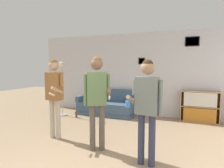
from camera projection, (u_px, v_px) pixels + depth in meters
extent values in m
cube|color=silver|center=(146.00, 74.00, 6.50)|extent=(7.86, 0.06, 2.70)
cube|color=black|center=(142.00, 61.00, 6.48)|extent=(0.20, 0.02, 0.20)
cube|color=gray|center=(142.00, 61.00, 6.48)|extent=(0.16, 0.01, 0.16)
cube|color=black|center=(192.00, 41.00, 5.85)|extent=(0.40, 0.02, 0.28)
cube|color=beige|center=(192.00, 41.00, 5.85)|extent=(0.35, 0.01, 0.24)
cube|color=#3D5670|center=(106.00, 113.00, 6.66)|extent=(1.92, 0.80, 0.10)
cube|color=#3D5670|center=(106.00, 107.00, 6.64)|extent=(1.86, 0.74, 0.32)
cube|color=#3D5670|center=(110.00, 95.00, 6.91)|extent=(1.86, 0.14, 0.40)
cube|color=#3D5670|center=(82.00, 98.00, 6.96)|extent=(0.12, 0.74, 0.18)
cube|color=#3D5670|center=(132.00, 101.00, 6.28)|extent=(0.12, 0.74, 0.18)
cube|color=#A87F51|center=(181.00, 105.00, 5.96)|extent=(0.02, 0.30, 0.90)
cube|color=#A87F51|center=(220.00, 108.00, 5.57)|extent=(0.02, 0.30, 0.90)
cube|color=#A87F51|center=(200.00, 106.00, 5.89)|extent=(1.05, 0.01, 0.90)
cube|color=#A87F51|center=(199.00, 121.00, 5.80)|extent=(1.01, 0.30, 0.02)
cube|color=#A87F51|center=(200.00, 92.00, 5.72)|extent=(1.01, 0.30, 0.02)
cube|color=#A87F51|center=(200.00, 107.00, 5.76)|extent=(1.01, 0.30, 0.02)
cube|color=#B77023|center=(199.00, 114.00, 5.77)|extent=(0.87, 0.26, 0.40)
cube|color=beige|center=(200.00, 99.00, 5.73)|extent=(0.87, 0.26, 0.40)
cylinder|color=#ADA89E|center=(63.00, 115.00, 6.57)|extent=(0.28, 0.28, 0.03)
cylinder|color=#ADA89E|center=(62.00, 91.00, 6.49)|extent=(0.03, 0.03, 1.56)
sphere|color=beige|center=(62.00, 64.00, 6.41)|extent=(0.18, 0.18, 0.18)
cylinder|color=#B7AD99|center=(52.00, 119.00, 4.52)|extent=(0.11, 0.11, 0.87)
cylinder|color=#B7AD99|center=(58.00, 120.00, 4.43)|extent=(0.11, 0.11, 0.87)
cube|color=#936033|center=(54.00, 86.00, 4.41)|extent=(0.38, 0.24, 0.62)
sphere|color=tan|center=(54.00, 65.00, 4.37)|extent=(0.22, 0.22, 0.22)
sphere|color=brown|center=(54.00, 64.00, 4.36)|extent=(0.19, 0.19, 0.19)
cylinder|color=#936033|center=(61.00, 80.00, 4.29)|extent=(0.07, 0.07, 0.26)
cylinder|color=tan|center=(57.00, 90.00, 4.18)|extent=(0.09, 0.32, 0.19)
cylinder|color=white|center=(52.00, 94.00, 4.06)|extent=(0.05, 0.14, 0.09)
cylinder|color=#936033|center=(47.00, 87.00, 4.51)|extent=(0.07, 0.07, 0.58)
cylinder|color=brown|center=(92.00, 128.00, 3.82)|extent=(0.11, 0.11, 0.89)
cylinder|color=brown|center=(102.00, 128.00, 3.83)|extent=(0.11, 0.11, 0.89)
cube|color=#5B7A4C|center=(97.00, 89.00, 3.75)|extent=(0.41, 0.34, 0.63)
sphere|color=brown|center=(97.00, 64.00, 3.71)|extent=(0.23, 0.23, 0.23)
sphere|color=brown|center=(97.00, 62.00, 3.71)|extent=(0.19, 0.19, 0.19)
cylinder|color=#5B7A4C|center=(108.00, 81.00, 3.76)|extent=(0.07, 0.07, 0.27)
cylinder|color=brown|center=(109.00, 93.00, 3.63)|extent=(0.20, 0.31, 0.19)
cylinder|color=white|center=(109.00, 98.00, 3.49)|extent=(0.09, 0.14, 0.09)
cylinder|color=#5B7A4C|center=(85.00, 90.00, 3.74)|extent=(0.07, 0.07, 0.59)
cylinder|color=#2D334C|center=(141.00, 139.00, 3.29)|extent=(0.11, 0.11, 0.85)
cylinder|color=#2D334C|center=(152.00, 141.00, 3.21)|extent=(0.11, 0.11, 0.85)
cube|color=slate|center=(147.00, 96.00, 3.18)|extent=(0.38, 0.23, 0.60)
sphere|color=#997051|center=(148.00, 68.00, 3.14)|extent=(0.22, 0.22, 0.22)
sphere|color=#382314|center=(148.00, 65.00, 3.14)|extent=(0.19, 0.19, 0.19)
cylinder|color=slate|center=(161.00, 98.00, 3.09)|extent=(0.07, 0.07, 0.57)
cylinder|color=slate|center=(135.00, 87.00, 3.27)|extent=(0.07, 0.07, 0.25)
cylinder|color=#997051|center=(131.00, 100.00, 3.16)|extent=(0.09, 0.31, 0.19)
cylinder|color=blue|center=(128.00, 104.00, 3.04)|extent=(0.08, 0.08, 0.10)
cylinder|color=brown|center=(76.00, 115.00, 6.30)|extent=(0.07, 0.07, 0.16)
cylinder|color=brown|center=(76.00, 111.00, 6.29)|extent=(0.03, 0.03, 0.07)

